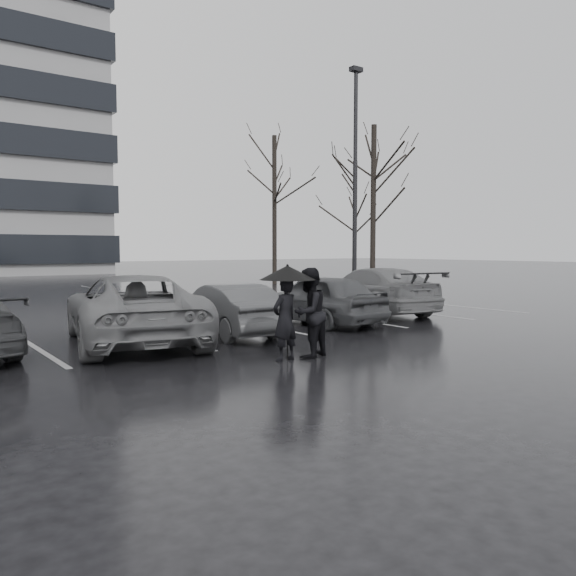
# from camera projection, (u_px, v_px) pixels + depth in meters

# --- Properties ---
(ground) EXTENTS (160.00, 160.00, 0.00)m
(ground) POSITION_uv_depth(u_px,v_px,m) (303.00, 341.00, 12.43)
(ground) COLOR black
(ground) RESTS_ON ground
(car_main) EXTENTS (1.72, 4.05, 1.37)m
(car_main) POSITION_uv_depth(u_px,v_px,m) (320.00, 299.00, 15.13)
(car_main) COLOR black
(car_main) RESTS_ON ground
(car_west_a) EXTENTS (1.47, 3.73, 1.21)m
(car_west_a) POSITION_uv_depth(u_px,v_px,m) (228.00, 309.00, 13.24)
(car_west_a) COLOR #2A2A2C
(car_west_a) RESTS_ON ground
(car_west_b) EXTENTS (3.49, 5.72, 1.48)m
(car_west_b) POSITION_uv_depth(u_px,v_px,m) (133.00, 309.00, 12.08)
(car_west_b) COLOR #49494B
(car_west_b) RESTS_ON ground
(car_east) EXTENTS (2.81, 5.24, 1.44)m
(car_east) POSITION_uv_depth(u_px,v_px,m) (373.00, 291.00, 17.51)
(car_east) COLOR #49494B
(car_east) RESTS_ON ground
(pedestrian_left) EXTENTS (0.61, 0.46, 1.51)m
(pedestrian_left) POSITION_uv_depth(u_px,v_px,m) (285.00, 319.00, 10.17)
(pedestrian_left) COLOR black
(pedestrian_left) RESTS_ON ground
(pedestrian_right) EXTENTS (0.98, 0.88, 1.68)m
(pedestrian_right) POSITION_uv_depth(u_px,v_px,m) (309.00, 313.00, 10.47)
(pedestrian_right) COLOR black
(pedestrian_right) RESTS_ON ground
(umbrella) EXTENTS (1.03, 1.03, 1.75)m
(umbrella) POSITION_uv_depth(u_px,v_px,m) (287.00, 273.00, 10.23)
(umbrella) COLOR black
(umbrella) RESTS_ON ground
(lamp_post) EXTENTS (0.52, 0.52, 9.42)m
(lamp_post) POSITION_uv_depth(u_px,v_px,m) (355.00, 194.00, 23.19)
(lamp_post) COLOR gray
(lamp_post) RESTS_ON ground
(stall_stripes) EXTENTS (19.72, 5.00, 0.00)m
(stall_stripes) POSITION_uv_depth(u_px,v_px,m) (217.00, 330.00, 13.98)
(stall_stripes) COLOR #959597
(stall_stripes) RESTS_ON ground
(tree_east) EXTENTS (0.26, 0.26, 8.00)m
(tree_east) POSITION_uv_depth(u_px,v_px,m) (373.00, 208.00, 27.27)
(tree_east) COLOR black
(tree_east) RESTS_ON ground
(tree_ne) EXTENTS (0.26, 0.26, 7.00)m
(tree_ne) POSITION_uv_depth(u_px,v_px,m) (355.00, 223.00, 31.99)
(tree_ne) COLOR black
(tree_ne) RESTS_ON ground
(tree_north) EXTENTS (0.26, 0.26, 8.50)m
(tree_north) POSITION_uv_depth(u_px,v_px,m) (274.00, 210.00, 32.30)
(tree_north) COLOR black
(tree_north) RESTS_ON ground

